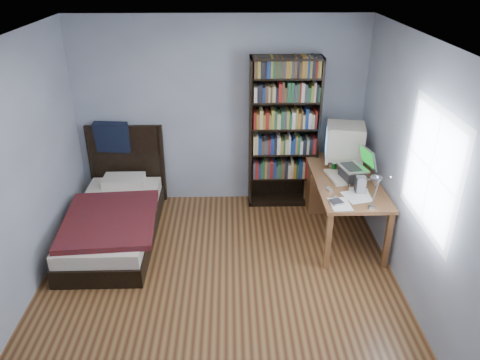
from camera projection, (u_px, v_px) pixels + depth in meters
The scene contains 14 objects.
room at pixel (219, 185), 4.26m from camera, with size 4.20×4.24×2.50m.
desk at pixel (336, 185), 6.12m from camera, with size 0.75×1.61×0.73m.
crt_monitor at pixel (344, 142), 5.81m from camera, with size 0.54×0.50×0.53m.
laptop at pixel (354, 171), 5.48m from camera, with size 0.41×0.39×0.42m.
desk_lamp at pixel (376, 184), 4.41m from camera, with size 0.22×0.48×0.57m.
keyboard at pixel (336, 177), 5.56m from camera, with size 0.17×0.43×0.03m, color beige.
speaker at pixel (361, 185), 5.20m from camera, with size 0.10×0.10×0.20m, color gray.
soda_can at pixel (334, 167), 5.74m from camera, with size 0.06×0.06×0.11m, color #083C12.
mouse at pixel (341, 168), 5.79m from camera, with size 0.06×0.11×0.04m, color silver.
phone_silver at pixel (329, 189), 5.30m from camera, with size 0.05×0.10×0.02m, color silver.
phone_grey at pixel (335, 198), 5.11m from camera, with size 0.04×0.09×0.02m, color gray.
external_drive at pixel (336, 202), 5.02m from camera, with size 0.12×0.12×0.03m, color gray.
bookshelf at pixel (284, 134), 6.13m from camera, with size 0.91×0.30×2.01m.
bed at pixel (115, 216), 5.70m from camera, with size 1.11×2.05×1.16m.
Camera 1 is at (0.13, -3.81, 3.18)m, focal length 35.00 mm.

